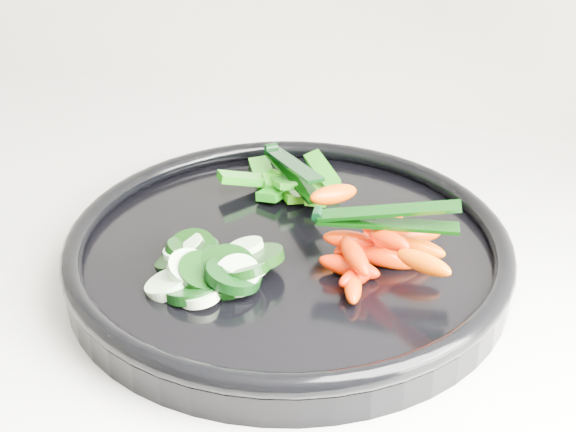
% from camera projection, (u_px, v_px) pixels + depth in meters
% --- Properties ---
extents(veggie_tray, '(0.43, 0.43, 0.04)m').
position_uv_depth(veggie_tray, '(288.00, 251.00, 0.68)').
color(veggie_tray, black).
rests_on(veggie_tray, counter).
extents(cucumber_pile, '(0.11, 0.11, 0.04)m').
position_uv_depth(cucumber_pile, '(207.00, 267.00, 0.63)').
color(cucumber_pile, black).
rests_on(cucumber_pile, veggie_tray).
extents(carrot_pile, '(0.14, 0.14, 0.05)m').
position_uv_depth(carrot_pile, '(377.00, 244.00, 0.64)').
color(carrot_pile, '#FF1600').
rests_on(carrot_pile, veggie_tray).
extents(pepper_pile, '(0.11, 0.09, 0.03)m').
position_uv_depth(pepper_pile, '(284.00, 183.00, 0.76)').
color(pepper_pile, '#18730A').
rests_on(pepper_pile, veggie_tray).
extents(tong_carrot, '(0.11, 0.04, 0.02)m').
position_uv_depth(tong_carrot, '(383.00, 217.00, 0.62)').
color(tong_carrot, black).
rests_on(tong_carrot, carrot_pile).
extents(tong_pepper, '(0.09, 0.10, 0.02)m').
position_uv_depth(tong_pepper, '(291.00, 168.00, 0.75)').
color(tong_pepper, black).
rests_on(tong_pepper, pepper_pile).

